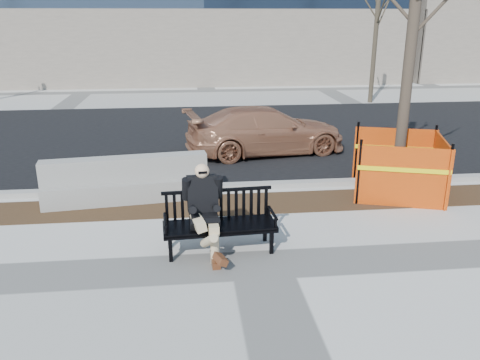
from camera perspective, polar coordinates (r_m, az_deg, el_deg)
The scene contains 10 objects.
ground at distance 7.80m, azimuth 2.41°, elevation -9.77°, with size 120.00×120.00×0.00m, color beige.
mulch_strip at distance 10.14m, azimuth 0.23°, elevation -2.79°, with size 40.00×1.20×0.02m, color #47301C.
asphalt_street at distance 16.05m, azimuth -2.28°, elevation 5.28°, with size 60.00×10.40×0.01m, color black.
curb at distance 11.01m, azimuth -0.33°, elevation -0.72°, with size 60.00×0.25×0.12m, color #9E9B93.
bench at distance 8.23m, azimuth -2.34°, elevation -8.16°, with size 1.87×0.67×1.00m, color black, non-canonical shape.
seated_man at distance 8.26m, azimuth -4.13°, elevation -8.12°, with size 0.64×1.06×1.49m, color black, non-canonical shape.
tree_fence at distance 11.31m, azimuth 17.55°, elevation -1.42°, with size 2.74×2.74×6.85m, color #F5510C, non-canonical shape.
sedan at distance 13.94m, azimuth 2.97°, elevation 3.18°, with size 1.81×4.46×1.29m, color #A2684A.
jersey_barrier_left at distance 10.60m, azimuth -12.90°, elevation -2.35°, with size 3.36×0.67×0.96m, color gray, non-canonical shape.
far_tree_right at distance 22.93m, azimuth 14.83°, elevation 8.72°, with size 2.21×2.21×5.95m, color #493F2F, non-canonical shape.
Camera 1 is at (-1.07, -6.78, 3.71)m, focal length 36.77 mm.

